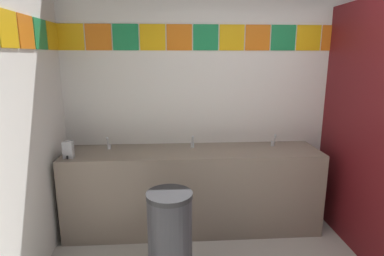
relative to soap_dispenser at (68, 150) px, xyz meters
The scene contains 7 objects.
wall_back 2.23m from the soap_dispenser, 12.69° to the left, with size 4.54×0.09×2.89m.
vanity_counter 1.28m from the soap_dispenser, ahead, with size 2.55×0.56×0.84m.
faucet_left 0.41m from the soap_dispenser, 37.84° to the left, with size 0.04×0.10×0.14m.
faucet_center 1.20m from the soap_dispenser, 12.01° to the left, with size 0.04×0.10×0.14m.
faucet_right 2.03m from the soap_dispenser, ahead, with size 0.04×0.10×0.14m.
soap_dispenser is the anchor object (origin of this frame).
trash_bin 1.25m from the soap_dispenser, 34.06° to the right, with size 0.36×0.36×0.75m.
Camera 1 is at (-1.16, -1.51, 1.77)m, focal length 29.56 mm.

